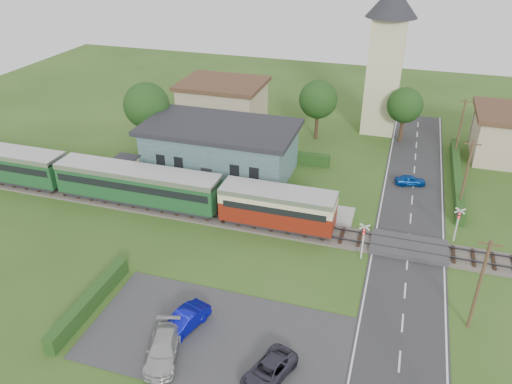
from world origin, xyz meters
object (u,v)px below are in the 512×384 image
(station_building, at_px, (220,148))
(car_park_silver, at_px, (163,349))
(crossing_signal_far, at_px, (458,220))
(car_on_road, at_px, (410,180))
(train, at_px, (108,179))
(pedestrian_near, at_px, (281,199))
(pedestrian_far, at_px, (133,175))
(car_park_blue, at_px, (184,321))
(car_park_dark, at_px, (269,371))
(house_west, at_px, (223,102))
(church_tower, at_px, (387,50))
(crossing_signal_near, at_px, (364,236))
(equipment_hut, at_px, (126,169))

(station_building, height_order, car_park_silver, station_building)
(station_building, distance_m, car_park_silver, 26.25)
(crossing_signal_far, distance_m, car_on_road, 10.26)
(train, distance_m, pedestrian_near, 16.65)
(train, height_order, pedestrian_far, train)
(car_park_blue, bearing_deg, car_park_dark, -1.05)
(car_park_silver, distance_m, pedestrian_near, 19.56)
(car_park_silver, bearing_deg, car_on_road, 48.04)
(train, relative_size, car_park_blue, 10.75)
(pedestrian_near, bearing_deg, car_park_dark, 93.13)
(station_building, height_order, pedestrian_far, station_building)
(house_west, distance_m, car_park_blue, 38.65)
(car_park_dark, height_order, pedestrian_near, pedestrian_near)
(church_tower, xyz_separation_m, car_on_road, (4.63, -14.28, -9.66))
(house_west, bearing_deg, pedestrian_far, -95.90)
(house_west, height_order, car_park_blue, house_west)
(crossing_signal_near, distance_m, car_park_silver, 17.61)
(equipment_hut, relative_size, pedestrian_near, 1.67)
(crossing_signal_near, bearing_deg, house_west, 130.11)
(car_park_silver, bearing_deg, church_tower, 61.89)
(station_building, bearing_deg, church_tower, 48.59)
(station_building, bearing_deg, crossing_signal_near, -34.81)
(crossing_signal_near, height_order, car_on_road, crossing_signal_near)
(car_on_road, height_order, car_park_silver, car_park_silver)
(train, distance_m, house_west, 23.21)
(equipment_hut, distance_m, house_west, 20.05)
(car_on_road, bearing_deg, crossing_signal_near, 152.11)
(equipment_hut, bearing_deg, car_park_silver, -54.73)
(crossing_signal_far, xyz_separation_m, car_park_silver, (-17.67, -18.89, -1.40))
(car_park_dark, bearing_deg, crossing_signal_far, 78.38)
(car_on_road, height_order, pedestrian_near, pedestrian_near)
(station_building, bearing_deg, pedestrian_near, -36.18)
(train, xyz_separation_m, house_west, (3.04, 23.00, 0.61))
(car_park_blue, distance_m, pedestrian_near, 16.99)
(crossing_signal_near, xyz_separation_m, crossing_signal_far, (7.20, 4.80, 0.00))
(train, height_order, car_park_blue, train)
(car_on_road, distance_m, car_park_blue, 28.98)
(car_on_road, distance_m, pedestrian_far, 28.13)
(equipment_hut, xyz_separation_m, church_tower, (23.00, 22.80, 8.48))
(crossing_signal_near, bearing_deg, pedestrian_far, 167.21)
(church_tower, bearing_deg, car_on_road, -72.02)
(house_west, distance_m, pedestrian_far, 20.23)
(pedestrian_near, bearing_deg, car_park_silver, 73.40)
(car_park_dark, bearing_deg, car_park_blue, -179.82)
(train, bearing_deg, car_park_dark, -38.01)
(house_west, bearing_deg, pedestrian_near, -56.44)
(equipment_hut, xyz_separation_m, station_building, (8.00, 5.79, 0.95))
(car_park_silver, relative_size, pedestrian_near, 2.98)
(crossing_signal_near, bearing_deg, crossing_signal_far, 33.69)
(equipment_hut, distance_m, pedestrian_near, 16.34)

